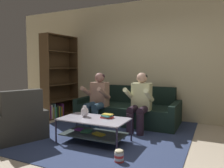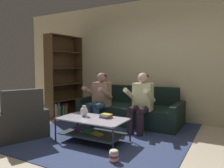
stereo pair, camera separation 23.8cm
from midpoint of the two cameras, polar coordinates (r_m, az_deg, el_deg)
The scene contains 12 objects.
ground at distance 3.40m, azimuth -2.25°, elevation -17.74°, with size 16.80×16.80×0.00m, color beige.
back_partition at distance 5.44m, azimuth 9.96°, elevation 6.21°, with size 8.40×0.12×2.90m, color beige.
couch at distance 5.12m, azimuth 2.77°, elevation -6.93°, with size 2.32×0.98×0.82m.
person_seated_left at distance 4.77m, azimuth -5.32°, elevation -3.44°, with size 0.50×0.58×1.15m.
person_seated_right at distance 4.36m, azimuth 5.76°, elevation -4.12°, with size 0.50×0.58×1.17m.
coffee_table at distance 3.80m, azimuth -6.65°, elevation -10.97°, with size 1.16×0.64×0.41m.
area_rug at distance 4.40m, azimuth -1.93°, elevation -12.37°, with size 3.00×3.48×0.01m.
vase at distance 3.90m, azimuth -8.89°, elevation -7.14°, with size 0.14×0.14×0.19m.
book_stack at distance 3.78m, azimuth -3.10°, elevation -8.37°, with size 0.23×0.18×0.07m.
bookshelf at distance 5.82m, azimuth -15.20°, elevation 0.27°, with size 0.42×1.07×2.08m.
armchair at distance 4.33m, azimuth -25.09°, elevation -9.31°, with size 1.10×1.13×0.90m.
popcorn_tub at distance 3.09m, azimuth -0.46°, elevation -18.29°, with size 0.13×0.13×0.18m.
Camera 1 is at (1.37, -2.83, 1.29)m, focal length 35.00 mm.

